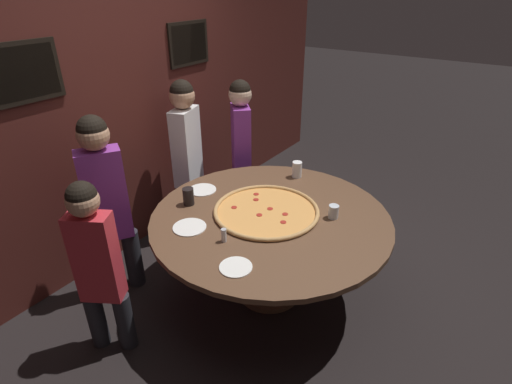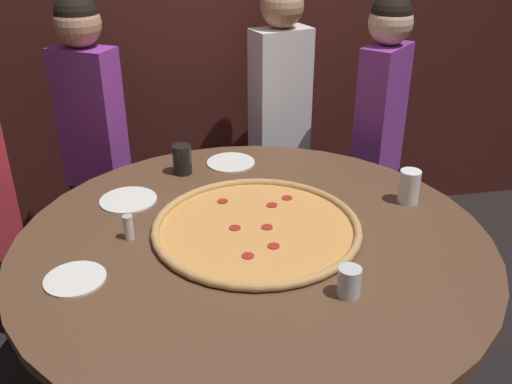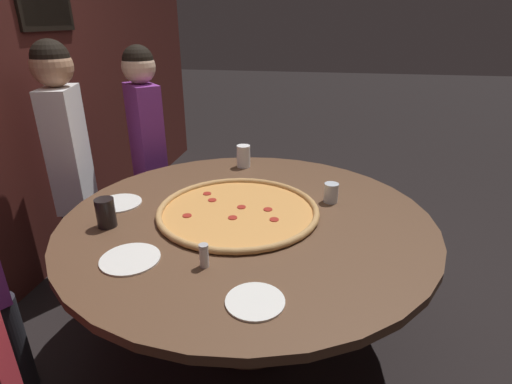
{
  "view_description": "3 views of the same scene",
  "coord_description": "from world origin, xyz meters",
  "views": [
    {
      "loc": [
        -2.16,
        -1.34,
        2.31
      ],
      "look_at": [
        -0.11,
        0.06,
        0.97
      ],
      "focal_mm": 28.0,
      "sensor_mm": 36.0,
      "label": 1
    },
    {
      "loc": [
        -0.33,
        -1.79,
        1.87
      ],
      "look_at": [
        0.03,
        0.12,
        0.87
      ],
      "focal_mm": 40.0,
      "sensor_mm": 36.0,
      "label": 2
    },
    {
      "loc": [
        -1.71,
        -0.34,
        1.63
      ],
      "look_at": [
        0.1,
        -0.02,
        0.82
      ],
      "focal_mm": 28.0,
      "sensor_mm": 36.0,
      "label": 3
    }
  ],
  "objects": [
    {
      "name": "back_wall",
      "position": [
        0.0,
        1.49,
        1.3
      ],
      "size": [
        6.4,
        0.08,
        2.6
      ],
      "color": "#4C1E19",
      "rests_on": "ground_plane"
    },
    {
      "name": "white_plate_near_front",
      "position": [
        -0.63,
        -0.15,
        0.74
      ],
      "size": [
        0.21,
        0.21,
        0.01
      ],
      "primitive_type": "cylinder",
      "color": "white",
      "rests_on": "dining_table"
    },
    {
      "name": "diner_far_left",
      "position": [
        0.85,
        0.89,
        0.84
      ],
      "size": [
        0.36,
        0.35,
        1.47
      ],
      "rotation": [
        0.0,
        0.0,
        -2.38
      ],
      "color": "#232328",
      "rests_on": "ground_plane"
    },
    {
      "name": "white_plate_far_back",
      "position": [
        0.02,
        0.68,
        0.74
      ],
      "size": [
        0.23,
        0.23,
        0.01
      ],
      "primitive_type": "cylinder",
      "color": "white",
      "rests_on": "dining_table"
    },
    {
      "name": "giant_pizza",
      "position": [
        0.02,
        0.05,
        0.75
      ],
      "size": [
        0.8,
        0.8,
        0.03
      ],
      "color": "#E0994C",
      "rests_on": "dining_table"
    },
    {
      "name": "dining_table",
      "position": [
        0.0,
        0.0,
        0.63
      ],
      "size": [
        1.79,
        1.79,
        0.74
      ],
      "color": "brown",
      "rests_on": "ground_plane"
    },
    {
      "name": "drink_cup_beside_pizza",
      "position": [
        0.24,
        -0.4,
        0.79
      ],
      "size": [
        0.07,
        0.07,
        0.1
      ],
      "primitive_type": "cylinder",
      "color": "silver",
      "rests_on": "dining_table"
    },
    {
      "name": "white_plate_right_side",
      "position": [
        -0.46,
        0.39,
        0.74
      ],
      "size": [
        0.24,
        0.24,
        0.01
      ],
      "primitive_type": "cylinder",
      "color": "white",
      "rests_on": "dining_table"
    },
    {
      "name": "condiment_shaker",
      "position": [
        -0.45,
        0.08,
        0.79
      ],
      "size": [
        0.04,
        0.04,
        0.1
      ],
      "color": "silver",
      "rests_on": "dining_table"
    },
    {
      "name": "drink_cup_near_left",
      "position": [
        -0.22,
        0.62,
        0.81
      ],
      "size": [
        0.09,
        0.09,
        0.14
      ],
      "primitive_type": "cylinder",
      "color": "black",
      "rests_on": "dining_table"
    },
    {
      "name": "ground_plane",
      "position": [
        0.0,
        0.0,
        0.0
      ],
      "size": [
        24.0,
        24.0,
        0.0
      ],
      "primitive_type": "plane",
      "color": "black"
    },
    {
      "name": "diner_side_left",
      "position": [
        -0.64,
        1.05,
        0.85
      ],
      "size": [
        0.39,
        0.31,
        1.49
      ],
      "rotation": [
        0.0,
        0.0,
        2.59
      ],
      "color": "#232328",
      "rests_on": "ground_plane"
    },
    {
      "name": "drink_cup_far_left",
      "position": [
        0.69,
        0.16,
        0.81
      ],
      "size": [
        0.09,
        0.09,
        0.14
      ],
      "primitive_type": "cylinder",
      "color": "white",
      "rests_on": "dining_table"
    },
    {
      "name": "diner_centre_back",
      "position": [
        0.37,
        1.18,
        0.87
      ],
      "size": [
        0.4,
        0.26,
        1.53
      ],
      "rotation": [
        0.0,
        0.0,
        -2.84
      ],
      "color": "#232328",
      "rests_on": "ground_plane"
    }
  ]
}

